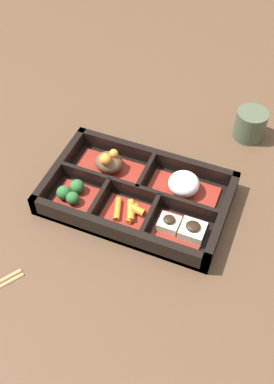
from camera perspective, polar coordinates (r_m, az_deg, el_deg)
name	(u,v)px	position (r m, az deg, el deg)	size (l,w,h in m)	color
ground_plane	(137,200)	(0.85, 0.00, -1.08)	(3.00, 3.00, 0.00)	#4C3523
bento_base	(137,199)	(0.85, 0.00, -0.87)	(0.34, 0.21, 0.01)	black
bento_rim	(136,194)	(0.83, -0.07, -0.24)	(0.34, 0.21, 0.04)	black
bowl_stew	(109,164)	(0.87, -3.57, 3.58)	(0.13, 0.07, 0.06)	maroon
bowl_rice	(184,186)	(0.84, 5.93, 0.79)	(0.13, 0.07, 0.05)	maroon
bowl_greens	(73,194)	(0.84, -8.15, -0.21)	(0.08, 0.07, 0.03)	maroon
bowl_carrots	(127,212)	(0.81, -1.26, -2.54)	(0.08, 0.07, 0.02)	maroon
bowl_tofu	(182,228)	(0.79, 5.72, -4.63)	(0.09, 0.07, 0.03)	maroon
tea_cup	(251,124)	(0.98, 14.22, 8.38)	(0.06, 0.06, 0.06)	#424C38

